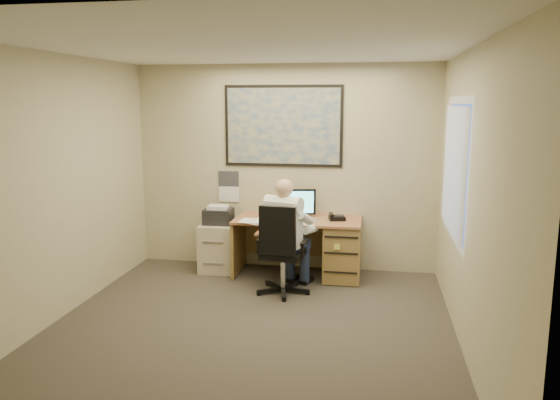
% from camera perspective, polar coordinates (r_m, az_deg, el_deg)
% --- Properties ---
extents(room_shell, '(4.00, 4.50, 2.70)m').
position_cam_1_polar(room_shell, '(5.05, -3.64, 0.34)').
color(room_shell, '#3A342D').
rests_on(room_shell, ground).
extents(desk, '(1.60, 0.97, 1.10)m').
position_cam_1_polar(desk, '(7.00, 4.61, -4.51)').
color(desk, '#A96D48').
rests_on(desk, ground).
extents(world_map, '(1.56, 0.03, 1.06)m').
position_cam_1_polar(world_map, '(7.18, 0.33, 7.73)').
color(world_map, '#1E4C93').
rests_on(world_map, room_shell).
extents(wall_calendar, '(0.28, 0.01, 0.42)m').
position_cam_1_polar(wall_calendar, '(7.43, -5.38, 1.41)').
color(wall_calendar, white).
rests_on(wall_calendar, room_shell).
extents(window_blinds, '(0.06, 1.40, 1.30)m').
position_cam_1_polar(window_blinds, '(5.74, 17.86, 3.07)').
color(window_blinds, beige).
rests_on(window_blinds, room_shell).
extents(filing_cabinet, '(0.46, 0.55, 0.88)m').
position_cam_1_polar(filing_cabinet, '(7.30, -6.39, -4.42)').
color(filing_cabinet, beige).
rests_on(filing_cabinet, ground).
extents(office_chair, '(0.71, 0.71, 1.08)m').
position_cam_1_polar(office_chair, '(6.38, 0.29, -7.12)').
color(office_chair, black).
rests_on(office_chair, ground).
extents(person, '(0.78, 0.93, 1.35)m').
position_cam_1_polar(person, '(6.36, 0.36, -3.81)').
color(person, white).
rests_on(person, office_chair).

